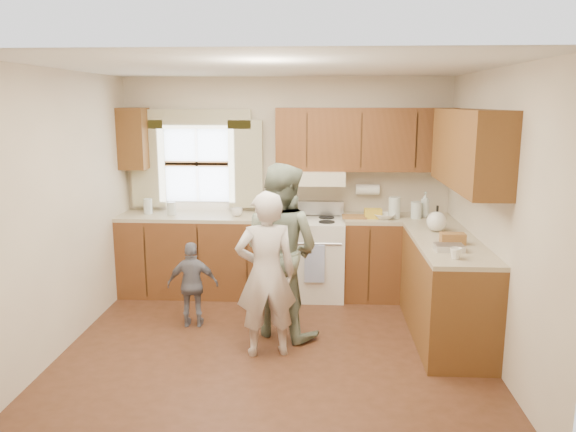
# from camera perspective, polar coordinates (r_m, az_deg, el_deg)

# --- Properties ---
(room) EXTENTS (3.80, 3.80, 3.80)m
(room) POSITION_cam_1_polar(r_m,az_deg,el_deg) (4.92, -1.43, 0.23)
(room) COLOR #432514
(room) RESTS_ON ground
(kitchen_fixtures) EXTENTS (3.80, 2.25, 2.15)m
(kitchen_fixtures) POSITION_cam_1_polar(r_m,az_deg,el_deg) (6.05, 5.24, -1.68)
(kitchen_fixtures) COLOR #40220D
(kitchen_fixtures) RESTS_ON ground
(stove) EXTENTS (0.76, 0.67, 1.07)m
(stove) POSITION_cam_1_polar(r_m,az_deg,el_deg) (6.49, 2.30, -4.13)
(stove) COLOR silver
(stove) RESTS_ON ground
(woman_left) EXTENTS (0.60, 0.47, 1.48)m
(woman_left) POSITION_cam_1_polar(r_m,az_deg,el_deg) (4.92, -2.24, -5.93)
(woman_left) COLOR beige
(woman_left) RESTS_ON ground
(woman_right) EXTENTS (1.01, 0.94, 1.66)m
(woman_right) POSITION_cam_1_polar(r_m,az_deg,el_deg) (5.34, -0.74, -3.50)
(woman_right) COLOR #294137
(woman_right) RESTS_ON ground
(child) EXTENTS (0.52, 0.25, 0.86)m
(child) POSITION_cam_1_polar(r_m,az_deg,el_deg) (5.70, -9.65, -6.89)
(child) COLOR slate
(child) RESTS_ON ground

